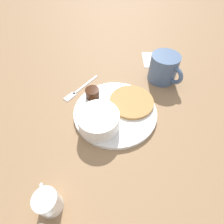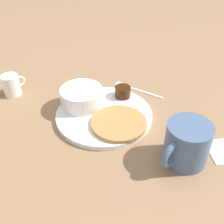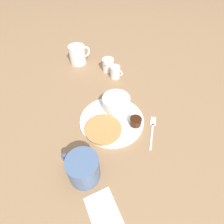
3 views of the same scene
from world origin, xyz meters
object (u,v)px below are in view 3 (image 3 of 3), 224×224
at_px(bowl, 116,102).
at_px(second_mug, 78,55).
at_px(creamer_pitcher_far, 108,65).
at_px(fork, 152,128).
at_px(coffee_mug, 83,168).
at_px(creamer_pitcher_near, 115,72).
at_px(plate, 112,120).

xyz_separation_m(bowl, second_mug, (0.38, 0.07, 0.01)).
bearing_deg(creamer_pitcher_far, fork, -174.57).
bearing_deg(bowl, second_mug, 10.69).
relative_size(coffee_mug, creamer_pitcher_near, 1.81).
bearing_deg(second_mug, creamer_pitcher_far, -133.02).
height_order(creamer_pitcher_near, creamer_pitcher_far, creamer_pitcher_far).
relative_size(creamer_pitcher_near, fork, 0.45).
height_order(coffee_mug, fork, coffee_mug).
xyz_separation_m(creamer_pitcher_near, second_mug, (0.18, 0.14, 0.02)).
distance_m(bowl, second_mug, 0.38).
distance_m(creamer_pitcher_near, second_mug, 0.23).
bearing_deg(coffee_mug, bowl, -38.81).
bearing_deg(second_mug, coffee_mug, 169.78).
bearing_deg(plate, fork, -121.90).
height_order(coffee_mug, creamer_pitcher_far, coffee_mug).
distance_m(bowl, creamer_pitcher_far, 0.27).
xyz_separation_m(creamer_pitcher_near, creamer_pitcher_far, (0.07, 0.01, 0.00)).
relative_size(creamer_pitcher_near, second_mug, 0.53).
distance_m(creamer_pitcher_near, creamer_pitcher_far, 0.07).
xyz_separation_m(coffee_mug, creamer_pitcher_far, (0.49, -0.23, -0.01)).
distance_m(coffee_mug, creamer_pitcher_near, 0.49).
bearing_deg(coffee_mug, creamer_pitcher_near, -30.43).
relative_size(plate, coffee_mug, 2.20).
relative_size(creamer_pitcher_far, fork, 0.53).
bearing_deg(creamer_pitcher_far, bowl, 168.54).
bearing_deg(bowl, creamer_pitcher_far, -11.46).
relative_size(bowl, second_mug, 0.95).
height_order(creamer_pitcher_far, fork, creamer_pitcher_far).
relative_size(plate, fork, 1.80).
height_order(creamer_pitcher_near, fork, creamer_pitcher_near).
bearing_deg(bowl, plate, 146.58).
height_order(coffee_mug, creamer_pitcher_near, coffee_mug).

